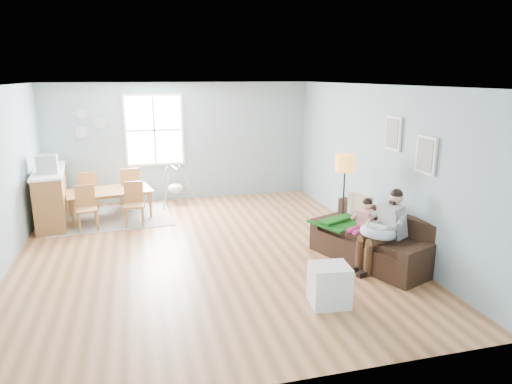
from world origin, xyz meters
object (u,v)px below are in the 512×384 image
object	(u,v)px
floor_lamp	(345,171)
chair_ne	(130,186)
counter	(51,196)
chair_nw	(88,189)
toddler	(363,219)
dining_table	(110,204)
sofa	(374,244)
chair_sw	(86,205)
father	(384,227)
baby_swing	(175,187)
storage_cube	(329,285)
monitor	(47,164)
chair_se	(134,201)

from	to	relation	value
floor_lamp	chair_ne	world-z (taller)	floor_lamp
floor_lamp	counter	distance (m)	5.73
chair_nw	toddler	bearing A→B (deg)	-40.66
dining_table	counter	distance (m)	1.13
sofa	chair_sw	distance (m)	5.29
father	chair_ne	xyz separation A→B (m)	(-3.69, 4.30, -0.14)
toddler	baby_swing	xyz separation A→B (m)	(-2.58, 3.99, -0.28)
storage_cube	baby_swing	xyz separation A→B (m)	(-1.46, 5.27, 0.11)
monitor	dining_table	bearing A→B (deg)	17.37
monitor	sofa	bearing A→B (deg)	-30.74
dining_table	baby_swing	bearing A→B (deg)	18.41
storage_cube	monitor	xyz separation A→B (m)	(-3.90, 4.19, 0.97)
dining_table	chair_ne	size ratio (longest dim) A/B	1.81
toddler	storage_cube	distance (m)	1.75
chair_sw	baby_swing	size ratio (longest dim) A/B	0.86
storage_cube	toddler	bearing A→B (deg)	48.86
dining_table	chair_sw	distance (m)	0.76
sofa	storage_cube	size ratio (longest dim) A/B	3.96
baby_swing	chair_nw	bearing A→B (deg)	-174.03
floor_lamp	dining_table	size ratio (longest dim) A/B	0.96
toddler	chair_sw	xyz separation A→B (m)	(-4.36, 2.62, -0.19)
sofa	baby_swing	size ratio (longest dim) A/B	2.14
sofa	storage_cube	distance (m)	1.69
storage_cube	monitor	size ratio (longest dim) A/B	1.41
sofa	dining_table	distance (m)	5.32
storage_cube	chair_nw	distance (m)	6.07
floor_lamp	monitor	world-z (taller)	floor_lamp
father	chair_ne	size ratio (longest dim) A/B	1.34
sofa	toddler	xyz separation A→B (m)	(-0.13, 0.15, 0.39)
toddler	chair_ne	world-z (taller)	toddler
toddler	chair_se	world-z (taller)	toddler
dining_table	counter	xyz separation A→B (m)	(-1.10, 0.03, 0.25)
floor_lamp	chair_ne	size ratio (longest dim) A/B	1.73
floor_lamp	chair_nw	xyz separation A→B (m)	(-4.37, 3.19, -0.81)
father	chair_se	world-z (taller)	father
sofa	floor_lamp	bearing A→B (deg)	104.09
baby_swing	chair_se	bearing A→B (deg)	-124.75
chair_sw	storage_cube	bearing A→B (deg)	-50.25
toddler	floor_lamp	world-z (taller)	floor_lamp
storage_cube	counter	size ratio (longest dim) A/B	0.27
floor_lamp	baby_swing	xyz separation A→B (m)	(-2.53, 3.38, -0.93)
storage_cube	chair_nw	world-z (taller)	chair_nw
chair_sw	baby_swing	distance (m)	2.25
father	floor_lamp	world-z (taller)	floor_lamp
chair_se	baby_swing	distance (m)	1.60
counter	dining_table	bearing A→B (deg)	-1.68
sofa	chair_se	size ratio (longest dim) A/B	2.49
floor_lamp	chair_ne	bearing A→B (deg)	137.29
chair_ne	monitor	world-z (taller)	monitor
father	chair_ne	bearing A→B (deg)	130.59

